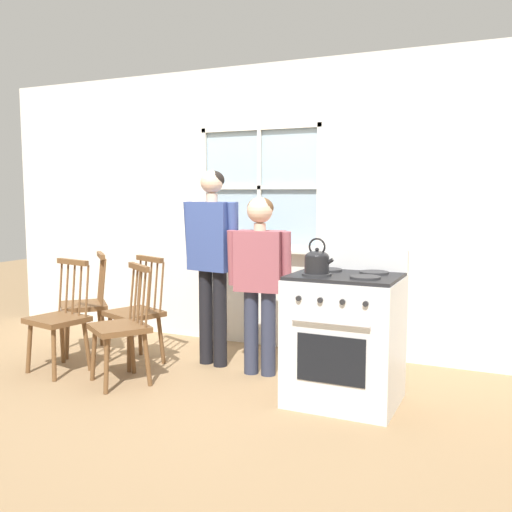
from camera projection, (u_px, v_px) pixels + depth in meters
ground_plane at (200, 390)px, 4.34m from camera, size 16.00×16.00×0.00m
wall_back at (274, 209)px, 5.45m from camera, size 6.40×0.16×2.70m
chair_by_window at (136, 313)px, 4.99m from camera, size 0.54×0.53×0.93m
chair_near_wall at (86, 306)px, 5.33m from camera, size 0.58×0.58×0.93m
chair_center_cluster at (122, 328)px, 4.46m from camera, size 0.57×0.57×0.93m
chair_near_stove at (60, 320)px, 4.75m from camera, size 0.49×0.47×0.93m
person_elderly_left at (212, 249)px, 4.88m from camera, size 0.57×0.27×1.68m
person_teen_center at (260, 268)px, 4.62m from camera, size 0.55×0.25×1.46m
stove at (345, 337)px, 4.05m from camera, size 0.76×0.68×1.08m
kettle at (317, 261)px, 3.94m from camera, size 0.21×0.17×0.25m
potted_plant at (262, 241)px, 5.44m from camera, size 0.15×0.15×0.27m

